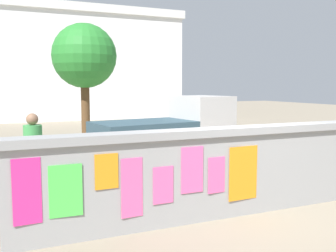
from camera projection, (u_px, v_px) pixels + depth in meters
name	position (u px, v px, depth m)	size (l,w,h in m)	color
ground	(116.00, 145.00, 13.84)	(60.00, 60.00, 0.00)	gray
poster_wall	(249.00, 168.00, 6.48)	(7.96, 0.42, 1.46)	#979797
auto_rickshaw_truck	(171.00, 133.00, 9.97)	(3.78, 2.00, 1.85)	black
motorcycle	(27.00, 159.00, 8.74)	(1.90, 0.56, 0.87)	black
bicycle_near	(299.00, 154.00, 10.00)	(1.70, 0.44, 0.95)	black
person_walking	(33.00, 147.00, 7.23)	(0.48, 0.48, 1.62)	yellow
tree_roadside	(84.00, 57.00, 15.75)	(2.64, 2.64, 4.66)	brown
building_background	(83.00, 65.00, 26.28)	(12.10, 7.13, 6.98)	white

